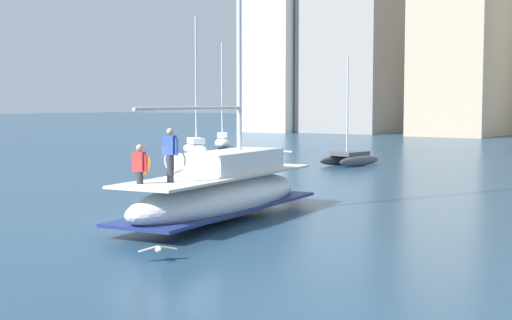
% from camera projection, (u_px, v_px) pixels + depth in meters
% --- Properties ---
extents(ground_plane, '(400.00, 400.00, 0.00)m').
position_uv_depth(ground_plane, '(160.00, 224.00, 22.85)').
color(ground_plane, navy).
extents(main_sailboat, '(3.41, 9.80, 13.11)m').
position_uv_depth(main_sailboat, '(223.00, 191.00, 23.81)').
color(main_sailboat, white).
rests_on(main_sailboat, ground).
extents(moored_catamaran, '(4.21, 5.11, 8.78)m').
position_uv_depth(moored_catamaran, '(222.00, 141.00, 61.12)').
color(moored_catamaran, silver).
rests_on(moored_catamaran, ground).
extents(moored_cutter_left, '(5.16, 4.47, 9.77)m').
position_uv_depth(moored_cutter_left, '(195.00, 147.00, 52.10)').
color(moored_cutter_left, white).
rests_on(moored_cutter_left, ground).
extents(moored_cutter_right, '(2.53, 4.14, 6.54)m').
position_uv_depth(moored_cutter_right, '(350.00, 157.00, 44.26)').
color(moored_cutter_right, '#4C4C51').
rests_on(moored_cutter_right, ground).
extents(seagull, '(0.65, 0.86, 0.17)m').
position_uv_depth(seagull, '(158.00, 249.00, 17.48)').
color(seagull, silver).
rests_on(seagull, ground).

